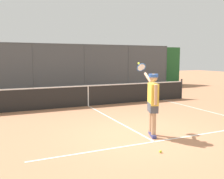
# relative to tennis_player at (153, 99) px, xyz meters

# --- Properties ---
(ground_plane) EXTENTS (60.00, 60.00, 0.00)m
(ground_plane) POSITION_rel_tennis_player_xyz_m (0.21, -0.15, -1.05)
(ground_plane) COLOR #B27551
(court_line_markings) EXTENTS (8.39, 9.99, 0.01)m
(court_line_markings) POSITION_rel_tennis_player_xyz_m (0.21, 0.76, -1.05)
(court_line_markings) COLOR white
(court_line_markings) RESTS_ON ground
(fence_backdrop) EXTENTS (20.18, 1.37, 3.16)m
(fence_backdrop) POSITION_rel_tennis_player_xyz_m (0.21, -11.54, 0.48)
(fence_backdrop) COLOR #474C51
(fence_backdrop) RESTS_ON ground
(tennis_net) EXTENTS (10.79, 0.09, 1.07)m
(tennis_net) POSITION_rel_tennis_player_xyz_m (0.21, -5.03, -0.56)
(tennis_net) COLOR #2D2D2D
(tennis_net) RESTS_ON ground
(tennis_player) EXTENTS (0.48, 1.44, 2.06)m
(tennis_player) POSITION_rel_tennis_player_xyz_m (0.00, 0.00, 0.00)
(tennis_player) COLOR navy
(tennis_player) RESTS_ON ground
(tennis_ball_near_baseline) EXTENTS (0.07, 0.07, 0.07)m
(tennis_ball_near_baseline) POSITION_rel_tennis_player_xyz_m (0.52, 1.16, -1.02)
(tennis_ball_near_baseline) COLOR #CCDB33
(tennis_ball_near_baseline) RESTS_ON ground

